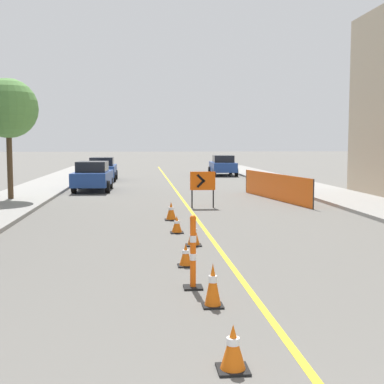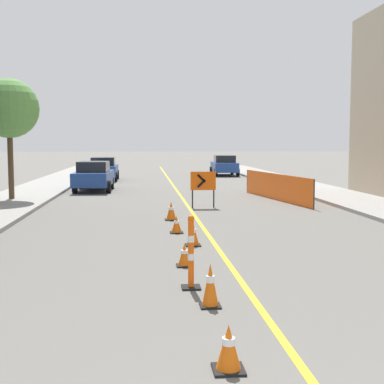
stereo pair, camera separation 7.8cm
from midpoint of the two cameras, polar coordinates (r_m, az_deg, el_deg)
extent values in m
cube|color=gold|center=(29.55, -1.63, 0.28)|extent=(0.12, 54.97, 0.01)
cube|color=gray|center=(30.01, -15.93, 0.28)|extent=(3.08, 54.97, 0.14)
cube|color=gray|center=(30.91, 12.23, 0.50)|extent=(3.08, 54.97, 0.14)
cube|color=black|center=(6.44, 4.27, -18.35)|extent=(0.36, 0.36, 0.03)
cone|color=orange|center=(6.33, 4.28, -16.10)|extent=(0.29, 0.29, 0.51)
cylinder|color=white|center=(6.31, 4.29, -15.59)|extent=(0.15, 0.15, 0.08)
cube|color=black|center=(8.66, 2.22, -12.03)|extent=(0.33, 0.33, 0.03)
cone|color=orange|center=(8.56, 2.23, -9.79)|extent=(0.26, 0.26, 0.67)
cylinder|color=white|center=(8.54, 2.23, -9.26)|extent=(0.14, 0.14, 0.11)
cube|color=black|center=(11.34, -0.62, -7.85)|extent=(0.33, 0.33, 0.03)
cone|color=orange|center=(11.28, -0.63, -6.65)|extent=(0.27, 0.27, 0.45)
cylinder|color=white|center=(11.27, -0.63, -6.38)|extent=(0.14, 0.14, 0.07)
cube|color=black|center=(13.54, 0.27, -5.68)|extent=(0.39, 0.39, 0.03)
cone|color=orange|center=(13.48, 0.27, -4.41)|extent=(0.31, 0.31, 0.58)
cylinder|color=white|center=(13.47, 0.27, -4.12)|extent=(0.16, 0.16, 0.09)
cube|color=black|center=(15.40, -1.51, -4.34)|extent=(0.38, 0.38, 0.03)
cone|color=orange|center=(15.36, -1.52, -3.43)|extent=(0.30, 0.30, 0.47)
cylinder|color=white|center=(15.35, -1.52, -3.22)|extent=(0.16, 0.16, 0.07)
cube|color=black|center=(17.94, -2.11, -2.96)|extent=(0.42, 0.42, 0.03)
cone|color=orange|center=(17.90, -2.11, -1.99)|extent=(0.34, 0.34, 0.58)
cylinder|color=white|center=(17.89, -2.11, -1.77)|extent=(0.18, 0.18, 0.09)
cube|color=black|center=(9.68, 0.13, -10.14)|extent=(0.34, 0.34, 0.04)
cylinder|color=#EF560C|center=(9.53, 0.13, -6.57)|extent=(0.11, 0.11, 1.20)
cylinder|color=white|center=(9.55, 0.13, -6.92)|extent=(0.12, 0.12, 0.12)
cylinder|color=white|center=(9.48, 0.13, -5.01)|extent=(0.12, 0.12, 0.12)
sphere|color=#EF560C|center=(9.42, 0.13, -2.82)|extent=(0.12, 0.12, 0.12)
cube|color=#EF560C|center=(21.18, 1.30, 1.20)|extent=(1.00, 0.08, 0.73)
cube|color=black|center=(21.13, 1.12, 1.47)|extent=(0.35, 0.03, 0.35)
cube|color=black|center=(21.14, 1.11, 0.91)|extent=(0.35, 0.03, 0.35)
cylinder|color=black|center=(21.20, 0.16, -0.76)|extent=(0.06, 0.06, 0.71)
cylinder|color=black|center=(21.30, 2.44, -0.73)|extent=(0.06, 0.06, 0.71)
cube|color=#EF560C|center=(24.52, 9.02, 0.56)|extent=(1.22, 7.25, 1.18)
cylinder|color=#262626|center=(21.22, 12.99, -0.24)|extent=(0.05, 0.05, 1.18)
cylinder|color=#262626|center=(27.91, 6.00, 1.17)|extent=(0.05, 0.05, 1.18)
cube|color=navy|center=(29.16, -10.34, 1.46)|extent=(1.98, 4.37, 0.72)
cube|color=black|center=(28.91, -10.40, 2.69)|extent=(1.61, 2.00, 0.55)
cylinder|color=black|center=(30.59, -11.71, 0.93)|extent=(0.25, 0.65, 0.64)
cylinder|color=black|center=(30.45, -8.51, 0.97)|extent=(0.25, 0.65, 0.64)
cylinder|color=black|center=(27.95, -12.32, 0.52)|extent=(0.25, 0.65, 0.64)
cylinder|color=black|center=(27.79, -8.82, 0.55)|extent=(0.25, 0.65, 0.64)
cube|color=navy|center=(37.03, -9.34, 2.28)|extent=(1.81, 4.30, 0.72)
cube|color=black|center=(36.79, -9.38, 3.25)|extent=(1.53, 1.94, 0.55)
cylinder|color=black|center=(38.45, -10.46, 1.83)|extent=(0.22, 0.64, 0.64)
cylinder|color=black|center=(38.33, -7.92, 1.86)|extent=(0.22, 0.64, 0.64)
cylinder|color=black|center=(35.80, -10.85, 1.57)|extent=(0.22, 0.64, 0.64)
cylinder|color=black|center=(35.67, -8.11, 1.60)|extent=(0.22, 0.64, 0.64)
cube|color=navy|center=(42.17, 3.50, 2.70)|extent=(1.97, 4.37, 0.72)
cube|color=black|center=(41.93, 3.55, 3.55)|extent=(1.61, 2.00, 0.55)
cylinder|color=black|center=(43.38, 2.12, 2.30)|extent=(0.25, 0.65, 0.64)
cylinder|color=black|center=(43.64, 4.35, 2.31)|extent=(0.25, 0.65, 0.64)
cylinder|color=black|center=(40.75, 2.60, 2.10)|extent=(0.25, 0.65, 0.64)
cylinder|color=black|center=(41.01, 4.97, 2.11)|extent=(0.25, 0.65, 0.64)
cylinder|color=#4C3823|center=(24.67, -18.69, 2.76)|extent=(0.24, 0.24, 2.97)
sphere|color=#568E42|center=(24.70, -18.86, 8.45)|extent=(2.58, 2.58, 2.58)
camera|label=1|loc=(0.04, -89.87, 0.01)|focal=50.00mm
camera|label=2|loc=(0.04, 90.13, -0.01)|focal=50.00mm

